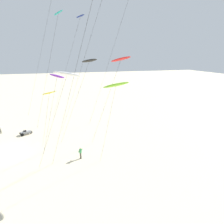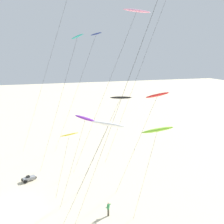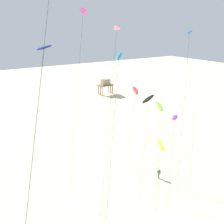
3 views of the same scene
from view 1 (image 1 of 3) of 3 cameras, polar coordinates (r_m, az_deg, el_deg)
ground_plane at (r=32.29m, az=-28.48°, el=-10.67°), size 260.00×260.00×0.00m
kite_purple at (r=24.19m, az=-16.09°, el=10.08°), size 3.96×3.83×11.64m
kite_white at (r=19.14m, az=-13.35°, el=10.73°), size 4.81×5.41×12.42m
kite_red at (r=25.89m, az=2.56°, el=15.20°), size 4.34×4.94×13.72m
kite_navy at (r=40.00m, az=-9.63°, el=25.61°), size 7.50×7.36×20.83m
kite_yellow at (r=27.95m, az=-18.20°, el=5.18°), size 2.44×2.87×9.09m
kite_lime at (r=22.12m, az=1.15°, el=7.96°), size 2.63×3.20×10.99m
kite_teal at (r=33.03m, az=-15.96°, el=25.12°), size 6.11×6.21×20.07m
kite_black at (r=25.63m, az=-6.87°, el=14.73°), size 5.93×5.37×13.39m
kite_flyer_nearest at (r=40.19m, az=-30.28°, el=-4.34°), size 0.73×0.73×1.67m
kite_flyer_middle at (r=27.10m, az=-9.33°, el=-11.84°), size 0.73×0.72×1.67m
beach_buggy at (r=37.68m, az=-24.28°, el=-5.56°), size 1.43×2.12×0.82m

